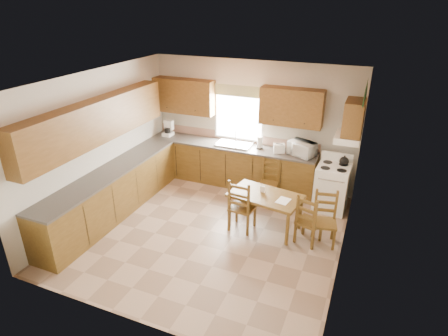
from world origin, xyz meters
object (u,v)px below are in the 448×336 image
at_px(chair_near_left, 242,204).
at_px(microwave, 302,149).
at_px(stove, 332,188).
at_px(dining_table, 265,211).
at_px(chair_near_right, 309,219).
at_px(chair_far_right, 325,220).
at_px(chair_far_left, 269,181).

bearing_deg(chair_near_left, microwave, -109.09).
height_order(stove, dining_table, stove).
relative_size(microwave, chair_near_right, 0.53).
bearing_deg(microwave, dining_table, -79.47).
height_order(microwave, chair_near_right, microwave).
relative_size(stove, chair_near_left, 0.90).
relative_size(stove, microwave, 1.86).
height_order(stove, chair_near_left, chair_near_left).
distance_m(microwave, chair_near_right, 1.78).
xyz_separation_m(dining_table, chair_far_right, (1.07, -0.10, 0.13)).
bearing_deg(chair_far_left, chair_far_right, -45.87).
bearing_deg(chair_near_left, dining_table, -148.14).
bearing_deg(dining_table, chair_far_right, 3.63).
distance_m(stove, chair_far_left, 1.24).
xyz_separation_m(chair_near_left, chair_far_left, (0.14, 1.18, -0.07)).
xyz_separation_m(microwave, chair_near_left, (-0.67, -1.64, -0.56)).
xyz_separation_m(stove, chair_near_right, (-0.19, -1.29, 0.01)).
bearing_deg(dining_table, chair_near_right, -1.28).
relative_size(dining_table, chair_near_right, 1.36).
xyz_separation_m(microwave, chair_far_left, (-0.53, -0.46, -0.63)).
bearing_deg(stove, chair_far_left, -170.28).
xyz_separation_m(dining_table, chair_near_right, (0.82, -0.15, 0.12)).
distance_m(dining_table, chair_far_right, 1.08).
bearing_deg(microwave, chair_far_right, -41.26).
relative_size(stove, dining_table, 0.72).
xyz_separation_m(stove, microwave, (-0.70, 0.30, 0.62)).
height_order(dining_table, chair_far_right, chair_far_right).
distance_m(microwave, chair_near_left, 1.86).
height_order(chair_near_left, chair_near_right, chair_near_left).
xyz_separation_m(chair_near_right, chair_far_left, (-1.04, 1.14, -0.02)).
relative_size(stove, chair_near_right, 0.98).
bearing_deg(chair_near_left, chair_far_right, -173.06).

